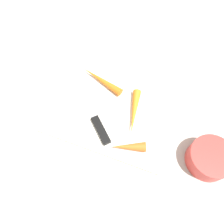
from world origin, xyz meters
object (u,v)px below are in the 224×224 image
(cutting_board, at_px, (112,113))
(knife, at_px, (99,126))
(carrot_shortest, at_px, (128,147))
(small_bowl, at_px, (210,158))
(carrot_longest, at_px, (101,80))
(carrot_medium, at_px, (134,111))

(cutting_board, bearing_deg, knife, 72.71)
(carrot_shortest, bearing_deg, cutting_board, -68.41)
(carrot_shortest, bearing_deg, small_bowl, 171.84)
(carrot_longest, xyz_separation_m, small_bowl, (-0.36, 0.13, 0.00))
(carrot_longest, height_order, small_bowl, small_bowl)
(carrot_medium, bearing_deg, cutting_board, -84.10)
(carrot_medium, relative_size, carrot_shortest, 1.51)
(carrot_longest, height_order, carrot_shortest, carrot_shortest)
(carrot_medium, xyz_separation_m, carrot_longest, (0.13, -0.07, -0.00))
(carrot_medium, bearing_deg, carrot_shortest, -1.20)
(knife, bearing_deg, carrot_medium, -92.94)
(cutting_board, relative_size, knife, 2.26)
(knife, distance_m, small_bowl, 0.31)
(carrot_longest, bearing_deg, carrot_shortest, 147.60)
(small_bowl, bearing_deg, cutting_board, -8.92)
(carrot_longest, bearing_deg, carrot_medium, 169.67)
(knife, xyz_separation_m, small_bowl, (-0.31, -0.01, 0.01))
(cutting_board, bearing_deg, carrot_longest, -52.15)
(carrot_longest, xyz_separation_m, carrot_shortest, (-0.15, 0.18, 0.00))
(small_bowl, bearing_deg, carrot_longest, -20.47)
(cutting_board, xyz_separation_m, carrot_shortest, (-0.08, 0.09, 0.02))
(carrot_longest, relative_size, carrot_shortest, 1.64)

